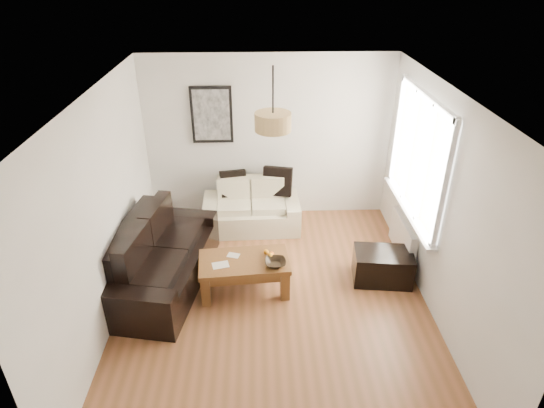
{
  "coord_description": "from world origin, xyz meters",
  "views": [
    {
      "loc": [
        -0.17,
        -4.44,
        3.83
      ],
      "look_at": [
        0.0,
        0.6,
        1.05
      ],
      "focal_mm": 30.15,
      "sensor_mm": 36.0,
      "label": 1
    }
  ],
  "objects_px": {
    "sofa_leather": "(161,255)",
    "ottoman": "(383,266)",
    "coffee_table": "(244,275)",
    "loveseat_cream": "(251,206)"
  },
  "relations": [
    {
      "from": "sofa_leather",
      "to": "coffee_table",
      "type": "bearing_deg",
      "value": -88.68
    },
    {
      "from": "sofa_leather",
      "to": "coffee_table",
      "type": "xyz_separation_m",
      "value": [
        1.06,
        -0.17,
        -0.21
      ]
    },
    {
      "from": "loveseat_cream",
      "to": "ottoman",
      "type": "bearing_deg",
      "value": -40.79
    },
    {
      "from": "sofa_leather",
      "to": "ottoman",
      "type": "bearing_deg",
      "value": -80.31
    },
    {
      "from": "loveseat_cream",
      "to": "sofa_leather",
      "type": "distance_m",
      "value": 1.8
    },
    {
      "from": "ottoman",
      "to": "coffee_table",
      "type": "bearing_deg",
      "value": -175.59
    },
    {
      "from": "sofa_leather",
      "to": "ottoman",
      "type": "height_order",
      "value": "sofa_leather"
    },
    {
      "from": "coffee_table",
      "to": "sofa_leather",
      "type": "bearing_deg",
      "value": 171.09
    },
    {
      "from": "sofa_leather",
      "to": "ottoman",
      "type": "xyz_separation_m",
      "value": [
        2.88,
        -0.03,
        -0.22
      ]
    },
    {
      "from": "ottoman",
      "to": "loveseat_cream",
      "type": "bearing_deg",
      "value": 140.84
    }
  ]
}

